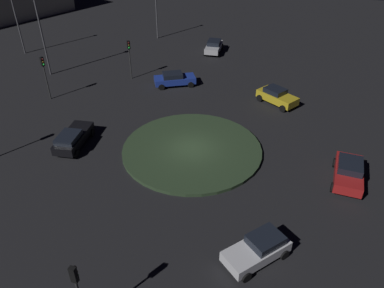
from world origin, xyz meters
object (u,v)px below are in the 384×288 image
streetlamp_southwest_near (39,20)px  car_red (349,172)px  traffic_light_east (77,285)px  streetlamp_southwest (14,10)px  car_white (258,249)px  streetlamp_southwest_far (156,4)px  car_black (73,138)px  car_silver (214,46)px  car_yellow (277,96)px  traffic_light_southwest (129,52)px  traffic_light_south_near (44,70)px  car_blue (174,79)px

streetlamp_southwest_near → car_red: bearing=70.8°
traffic_light_east → streetlamp_southwest_near: streetlamp_southwest_near is taller
car_red → streetlamp_southwest: size_ratio=0.48×
car_red → streetlamp_southwest_near: (-11.09, -31.79, 5.36)m
car_white → streetlamp_southwest_far: 40.39m
car_red → traffic_light_east: bearing=-36.0°
car_black → car_red: size_ratio=1.04×
car_silver → traffic_light_east: size_ratio=1.01×
car_silver → car_yellow: 15.49m
car_silver → traffic_light_southwest: (10.78, -7.01, 2.28)m
traffic_light_south_near → traffic_light_east: (20.51, 15.44, -0.14)m
car_black → car_silver: 25.37m
car_blue → car_white: bearing=-87.5°
car_blue → streetlamp_southwest_far: bearing=89.6°
car_white → car_yellow: 19.54m
car_silver → car_white: car_silver is taller
car_black → traffic_light_south_near: (-6.96, -6.76, 2.38)m
car_blue → streetlamp_southwest_near: size_ratio=0.50×
car_black → car_red: (-1.32, 21.44, 0.07)m
car_red → car_white: bearing=-26.9°
traffic_light_east → streetlamp_southwest: 40.76m
traffic_light_south_near → streetlamp_southwest: streetlamp_southwest is taller
car_black → streetlamp_southwest_far: bearing=0.0°
car_white → car_yellow: car_yellow is taller
car_red → traffic_light_south_near: 28.86m
car_black → streetlamp_southwest_far: streetlamp_southwest_far is taller
streetlamp_southwest → car_white: bearing=53.5°
car_silver → traffic_light_southwest: size_ratio=0.98×
car_yellow → car_blue: size_ratio=0.92×
car_yellow → traffic_light_east: traffic_light_east is taller
traffic_light_southwest → traffic_light_south_near: bearing=-82.1°
traffic_light_southwest → streetlamp_southwest_near: size_ratio=0.47×
car_silver → traffic_light_south_near: bearing=140.8°
car_white → traffic_light_southwest: (-21.20, -16.93, 2.33)m
traffic_light_southwest → traffic_light_east: 28.99m
traffic_light_southwest → streetlamp_southwest_far: bearing=147.0°
car_silver → traffic_light_southwest: traffic_light_southwest is taller
car_blue → traffic_light_south_near: traffic_light_south_near is taller
traffic_light_south_near → streetlamp_southwest_far: streetlamp_southwest_far is taller
car_red → streetlamp_southwest_far: bearing=-133.0°
traffic_light_south_near → streetlamp_southwest_near: bearing=140.3°
car_black → car_red: car_red is taller
car_white → streetlamp_southwest: streetlamp_southwest is taller
traffic_light_southwest → streetlamp_southwest_far: (-14.21, -2.09, 1.69)m
car_blue → car_red: size_ratio=1.07×
car_blue → streetlamp_southwest: bearing=142.5°
car_blue → car_silver: bearing=53.9°
traffic_light_south_near → car_black: bearing=-28.9°
car_black → streetlamp_southwest: bearing=39.1°
streetlamp_southwest_far → car_silver: bearing=69.4°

